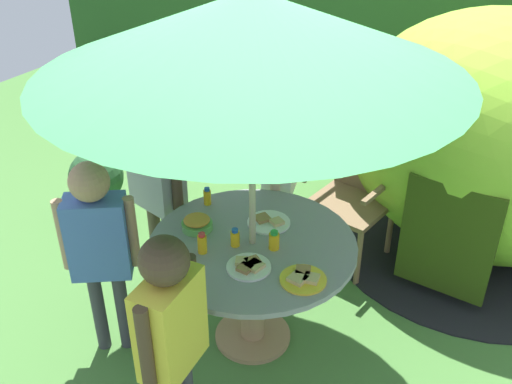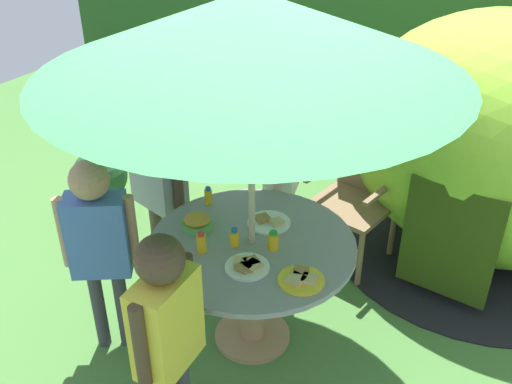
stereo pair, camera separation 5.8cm
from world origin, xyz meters
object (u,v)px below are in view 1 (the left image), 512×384
Objects in this scene: garden_table at (253,266)px; wooden_chair at (357,185)px; plate_near_right at (249,266)px; juice_bottle_near_left at (185,282)px; dome_tent at (493,140)px; snack_bowl at (197,223)px; potted_plant at (97,183)px; child_in_yellow_shirt at (171,325)px; juice_bottle_far_right at (202,243)px; child_in_blue_shirt at (98,237)px; patio_umbrella at (252,34)px; juice_bottle_mid_right at (207,197)px; cup_near at (170,256)px; plate_far_left at (269,222)px; juice_bottle_center_front at (274,241)px; juice_bottle_center_back at (235,238)px; plate_mid_left at (303,278)px; child_in_grey_shirt at (156,170)px; child_in_white_shirt at (282,153)px.

garden_table is 1.15× the size of wooden_chair.
juice_bottle_near_left is (-0.19, -0.30, 0.04)m from plate_near_right.
snack_bowl is (-1.30, -1.69, -0.11)m from dome_tent.
snack_bowl is at bearing -24.09° from potted_plant.
juice_bottle_far_right is (-0.24, 0.61, -0.04)m from child_in_yellow_shirt.
child_in_blue_shirt is 0.55m from snack_bowl.
juice_bottle_mid_right is at bearing 153.32° from patio_umbrella.
cup_near reaches higher than garden_table.
juice_bottle_far_right is at bearing -113.57° from plate_far_left.
plate_far_left is at bearing 124.33° from juice_bottle_center_front.
juice_bottle_near_left is at bearing -65.07° from juice_bottle_mid_right.
child_in_yellow_shirt reaches higher than plate_far_left.
juice_bottle_center_back is (0.03, 0.44, 0.00)m from juice_bottle_near_left.
dome_tent reaches higher than plate_mid_left.
garden_table is at bearing -90.00° from wooden_chair.
child_in_grey_shirt is 19.32× the size of cup_near.
dome_tent reaches higher than wooden_chair.
child_in_grey_shirt is 1.08× the size of child_in_yellow_shirt.
plate_far_left is 2.22× the size of juice_bottle_mid_right.
juice_bottle_near_left is at bearing -31.42° from child_in_grey_shirt.
garden_table is at bearing 0.00° from child_in_blue_shirt.
plate_near_right is at bearing -10.46° from child_in_grey_shirt.
juice_bottle_center_front is 0.56m from cup_near.
dome_tent is 9.26× the size of plate_far_left.
child_in_white_shirt is 1.62m from child_in_yellow_shirt.
dome_tent is 1.85m from juice_bottle_center_front.
wooden_chair is 1.70× the size of potted_plant.
potted_plant is 1.77m from juice_bottle_far_right.
juice_bottle_mid_right is at bearing 159.44° from juice_bottle_center_front.
plate_near_right is (1.81, -0.78, 0.40)m from potted_plant.
juice_bottle_center_front is at bearing 2.98° from patio_umbrella.
child_in_grey_shirt is at bearing 166.15° from garden_table.
juice_bottle_center_back reaches higher than potted_plant.
garden_table is at bearing -0.00° from child_in_grey_shirt.
snack_bowl is at bearing 172.74° from juice_bottle_center_back.
wooden_chair is at bearing 16.39° from potted_plant.
dome_tent is 2.41m from juice_bottle_near_left.
juice_bottle_center_front reaches higher than juice_bottle_center_back.
patio_umbrella reaches higher than wooden_chair.
plate_far_left is at bearing 4.41° from child_in_white_shirt.
potted_plant is 1.61m from child_in_white_shirt.
child_in_white_shirt is 12.06× the size of juice_bottle_center_front.
plate_mid_left is (0.59, -0.94, -0.14)m from child_in_white_shirt.
patio_umbrella is 1.34m from child_in_yellow_shirt.
juice_bottle_center_front is at bearing 146.37° from plate_mid_left.
wooden_chair is 8.21× the size of juice_bottle_far_right.
child_in_grey_shirt is 1.00m from juice_bottle_near_left.
child_in_blue_shirt is at bearing -110.98° from juice_bottle_mid_right.
child_in_blue_shirt is 5.31× the size of plate_near_right.
garden_table is 0.85× the size of child_in_grey_shirt.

